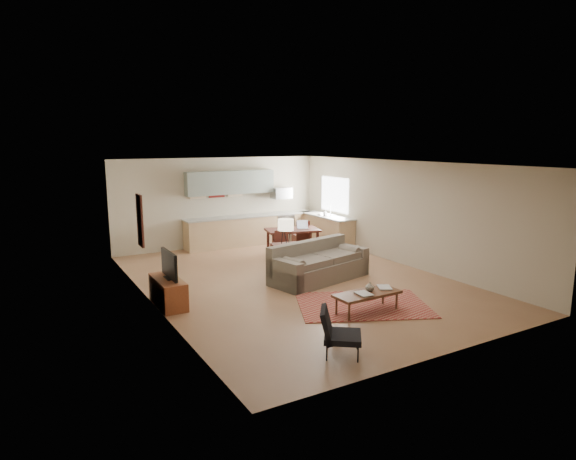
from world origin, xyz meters
TOP-DOWN VIEW (x-y plane):
  - room at (0.00, 0.00)m, footprint 9.00×9.00m
  - kitchen_counter_back at (0.90, 4.18)m, footprint 4.26×0.64m
  - kitchen_counter_right at (2.93, 3.00)m, footprint 0.64×2.26m
  - kitchen_range at (2.00, 4.18)m, footprint 0.62×0.62m
  - kitchen_microwave at (2.00, 4.20)m, footprint 0.62×0.40m
  - upper_cabinets at (0.30, 4.33)m, footprint 2.80×0.34m
  - window_right at (3.23, 3.00)m, footprint 0.02×1.40m
  - wall_art_left at (-3.21, 0.90)m, footprint 0.06×0.42m
  - triptych at (-0.10, 4.47)m, footprint 1.70×0.04m
  - rug at (0.30, -2.12)m, footprint 2.99×2.61m
  - sofa at (0.54, -0.23)m, footprint 2.72×1.64m
  - coffee_table at (0.12, -2.48)m, footprint 1.33×0.56m
  - book_a at (-0.14, -2.53)m, footprint 0.29×0.36m
  - book_b at (0.48, -2.36)m, footprint 0.52×0.53m
  - vase at (0.22, -2.42)m, footprint 0.25×0.25m
  - armchair at (-1.37, -3.73)m, footprint 0.89×0.89m
  - tv_credenza at (-3.01, -0.21)m, footprint 0.45×1.18m
  - tv at (-2.96, -0.21)m, footprint 0.09×0.91m
  - console_table at (0.06, 0.52)m, footprint 0.74×0.57m
  - table_lamp at (0.06, 0.52)m, footprint 0.40×0.40m
  - dining_table at (1.29, 2.28)m, footprint 1.63×1.17m
  - dining_chair_near at (0.70, 1.77)m, footprint 0.46×0.47m
  - dining_chair_far at (1.87, 2.79)m, footprint 0.49×0.51m
  - laptop at (1.58, 2.18)m, footprint 0.37×0.31m
  - soap_bottle at (2.83, 2.92)m, footprint 0.11×0.11m

SIDE VIEW (x-z plane):
  - rug at x=0.30m, z-range 0.00..0.02m
  - coffee_table at x=0.12m, z-range 0.00..0.40m
  - tv_credenza at x=-3.01m, z-range 0.00..0.54m
  - armchair at x=-1.37m, z-range 0.00..0.73m
  - dining_table at x=1.29m, z-range 0.00..0.74m
  - console_table at x=0.06m, z-range 0.00..0.77m
  - book_b at x=0.48m, z-range 0.39..0.42m
  - book_a at x=-0.14m, z-range 0.39..0.42m
  - dining_chair_near at x=0.70m, z-range 0.00..0.82m
  - sofa at x=0.54m, z-range 0.00..0.88m
  - dining_chair_far at x=1.87m, z-range 0.00..0.88m
  - kitchen_range at x=2.00m, z-range 0.00..0.90m
  - kitchen_counter_back at x=0.90m, z-range 0.00..0.92m
  - kitchen_counter_right at x=2.93m, z-range 0.00..0.92m
  - vase at x=0.22m, z-range 0.39..0.57m
  - tv at x=-2.96m, z-range 0.54..1.09m
  - laptop at x=1.58m, z-range 0.74..0.98m
  - soap_bottle at x=2.83m, z-range 0.92..1.11m
  - table_lamp at x=0.06m, z-range 0.77..1.39m
  - room at x=0.00m, z-range -3.15..5.85m
  - kitchen_microwave at x=2.00m, z-range 1.38..1.73m
  - window_right at x=3.23m, z-range 1.02..2.08m
  - wall_art_left at x=-3.21m, z-range 1.00..2.10m
  - triptych at x=-0.10m, z-range 1.50..2.00m
  - upper_cabinets at x=0.30m, z-range 1.60..2.30m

